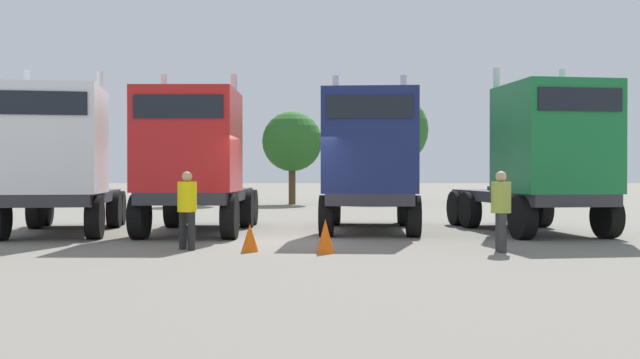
{
  "coord_description": "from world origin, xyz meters",
  "views": [
    {
      "loc": [
        0.86,
        -16.79,
        1.6
      ],
      "look_at": [
        0.83,
        2.69,
        1.43
      ],
      "focal_mm": 39.09,
      "sensor_mm": 36.0,
      "label": 1
    }
  ],
  "objects_px": {
    "semi_truck_green": "(546,157)",
    "visitor_in_hivis": "(188,205)",
    "visitor_with_camera": "(502,205)",
    "traffic_cone_mid": "(251,238)",
    "traffic_cone_far": "(326,236)",
    "semi_truck_navy": "(370,160)",
    "semi_truck_red": "(195,160)",
    "semi_truck_white": "(58,159)"
  },
  "relations": [
    {
      "from": "visitor_in_hivis",
      "to": "traffic_cone_far",
      "type": "xyz_separation_m",
      "value": [
        2.89,
        -0.65,
        -0.61
      ]
    },
    {
      "from": "semi_truck_red",
      "to": "semi_truck_navy",
      "type": "xyz_separation_m",
      "value": [
        4.62,
        0.64,
        0.01
      ]
    },
    {
      "from": "semi_truck_red",
      "to": "visitor_in_hivis",
      "type": "relative_size",
      "value": 3.71
    },
    {
      "from": "visitor_with_camera",
      "to": "traffic_cone_far",
      "type": "height_order",
      "value": "visitor_with_camera"
    },
    {
      "from": "semi_truck_white",
      "to": "semi_truck_green",
      "type": "bearing_deg",
      "value": 81.62
    },
    {
      "from": "semi_truck_navy",
      "to": "traffic_cone_mid",
      "type": "xyz_separation_m",
      "value": [
        -2.77,
        -4.52,
        -1.67
      ]
    },
    {
      "from": "visitor_with_camera",
      "to": "semi_truck_green",
      "type": "bearing_deg",
      "value": -117.87
    },
    {
      "from": "semi_truck_green",
      "to": "visitor_in_hivis",
      "type": "distance_m",
      "value": 9.4
    },
    {
      "from": "semi_truck_navy",
      "to": "semi_truck_green",
      "type": "xyz_separation_m",
      "value": [
        4.52,
        -0.62,
        0.08
      ]
    },
    {
      "from": "traffic_cone_mid",
      "to": "visitor_in_hivis",
      "type": "bearing_deg",
      "value": 165.34
    },
    {
      "from": "visitor_in_hivis",
      "to": "semi_truck_green",
      "type": "bearing_deg",
      "value": 152.42
    },
    {
      "from": "visitor_in_hivis",
      "to": "traffic_cone_far",
      "type": "height_order",
      "value": "visitor_in_hivis"
    },
    {
      "from": "visitor_with_camera",
      "to": "traffic_cone_mid",
      "type": "relative_size",
      "value": 2.87
    },
    {
      "from": "semi_truck_green",
      "to": "semi_truck_red",
      "type": "bearing_deg",
      "value": -97.89
    },
    {
      "from": "visitor_in_hivis",
      "to": "visitor_with_camera",
      "type": "xyz_separation_m",
      "value": [
        6.47,
        -0.42,
        0.0
      ]
    },
    {
      "from": "traffic_cone_far",
      "to": "visitor_in_hivis",
      "type": "bearing_deg",
      "value": 167.41
    },
    {
      "from": "semi_truck_green",
      "to": "traffic_cone_mid",
      "type": "relative_size",
      "value": 10.86
    },
    {
      "from": "semi_truck_white",
      "to": "visitor_with_camera",
      "type": "relative_size",
      "value": 3.84
    },
    {
      "from": "semi_truck_red",
      "to": "semi_truck_navy",
      "type": "relative_size",
      "value": 0.97
    },
    {
      "from": "semi_truck_white",
      "to": "visitor_in_hivis",
      "type": "relative_size",
      "value": 3.84
    },
    {
      "from": "semi_truck_green",
      "to": "traffic_cone_mid",
      "type": "xyz_separation_m",
      "value": [
        -7.28,
        -3.9,
        -1.75
      ]
    },
    {
      "from": "visitor_with_camera",
      "to": "traffic_cone_mid",
      "type": "bearing_deg",
      "value": 0.06
    },
    {
      "from": "semi_truck_navy",
      "to": "semi_truck_green",
      "type": "relative_size",
      "value": 1.01
    },
    {
      "from": "semi_truck_red",
      "to": "visitor_with_camera",
      "type": "relative_size",
      "value": 3.7
    },
    {
      "from": "traffic_cone_far",
      "to": "semi_truck_navy",
      "type": "bearing_deg",
      "value": 75.69
    },
    {
      "from": "semi_truck_navy",
      "to": "visitor_with_camera",
      "type": "height_order",
      "value": "semi_truck_navy"
    },
    {
      "from": "semi_truck_green",
      "to": "visitor_in_hivis",
      "type": "relative_size",
      "value": 3.79
    },
    {
      "from": "semi_truck_white",
      "to": "traffic_cone_far",
      "type": "relative_size",
      "value": 9.19
    },
    {
      "from": "semi_truck_navy",
      "to": "traffic_cone_mid",
      "type": "relative_size",
      "value": 10.92
    },
    {
      "from": "visitor_in_hivis",
      "to": "visitor_with_camera",
      "type": "height_order",
      "value": "same"
    },
    {
      "from": "semi_truck_green",
      "to": "traffic_cone_mid",
      "type": "distance_m",
      "value": 8.44
    },
    {
      "from": "semi_truck_white",
      "to": "semi_truck_red",
      "type": "xyz_separation_m",
      "value": [
        3.48,
        0.2,
        -0.03
      ]
    },
    {
      "from": "semi_truck_navy",
      "to": "semi_truck_green",
      "type": "bearing_deg",
      "value": 86.01
    },
    {
      "from": "visitor_with_camera",
      "to": "traffic_cone_far",
      "type": "distance_m",
      "value": 3.64
    },
    {
      "from": "visitor_in_hivis",
      "to": "traffic_cone_mid",
      "type": "height_order",
      "value": "visitor_in_hivis"
    },
    {
      "from": "semi_truck_white",
      "to": "semi_truck_navy",
      "type": "relative_size",
      "value": 1.01
    },
    {
      "from": "semi_truck_red",
      "to": "visitor_with_camera",
      "type": "distance_m",
      "value": 8.07
    },
    {
      "from": "semi_truck_red",
      "to": "traffic_cone_far",
      "type": "xyz_separation_m",
      "value": [
        3.39,
        -4.17,
        -1.6
      ]
    },
    {
      "from": "visitor_in_hivis",
      "to": "traffic_cone_far",
      "type": "distance_m",
      "value": 3.02
    },
    {
      "from": "semi_truck_green",
      "to": "traffic_cone_mid",
      "type": "height_order",
      "value": "semi_truck_green"
    },
    {
      "from": "traffic_cone_far",
      "to": "traffic_cone_mid",
      "type": "bearing_deg",
      "value": 169.26
    },
    {
      "from": "semi_truck_red",
      "to": "traffic_cone_mid",
      "type": "xyz_separation_m",
      "value": [
        1.85,
        -3.88,
        -1.66
      ]
    }
  ]
}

